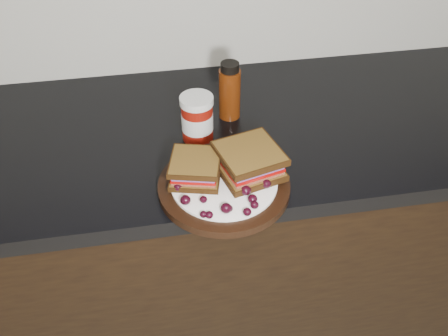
# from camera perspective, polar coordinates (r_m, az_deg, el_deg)

# --- Properties ---
(base_cabinets) EXTENTS (3.96, 0.58, 0.86)m
(base_cabinets) POSITION_cam_1_polar(r_m,az_deg,el_deg) (1.56, -3.00, -9.72)
(base_cabinets) COLOR black
(base_cabinets) RESTS_ON ground_plane
(countertop) EXTENTS (3.98, 0.60, 0.04)m
(countertop) POSITION_cam_1_polar(r_m,az_deg,el_deg) (1.24, -3.71, 3.59)
(countertop) COLOR black
(countertop) RESTS_ON base_cabinets
(plate) EXTENTS (0.28, 0.28, 0.02)m
(plate) POSITION_cam_1_polar(r_m,az_deg,el_deg) (1.06, -0.00, -2.09)
(plate) COLOR black
(plate) RESTS_ON countertop
(sandwich_left) EXTENTS (0.13, 0.13, 0.05)m
(sandwich_left) POSITION_cam_1_polar(r_m,az_deg,el_deg) (1.04, -3.28, -0.04)
(sandwich_left) COLOR brown
(sandwich_left) RESTS_ON plate
(sandwich_right) EXTENTS (0.15, 0.15, 0.06)m
(sandwich_right) POSITION_cam_1_polar(r_m,az_deg,el_deg) (1.05, 2.90, 0.79)
(sandwich_right) COLOR brown
(sandwich_right) RESTS_ON plate
(grape_0) EXTENTS (0.02, 0.02, 0.02)m
(grape_0) POSITION_cam_1_polar(r_m,az_deg,el_deg) (1.00, -4.43, -3.67)
(grape_0) COLOR black
(grape_0) RESTS_ON plate
(grape_1) EXTENTS (0.02, 0.02, 0.01)m
(grape_1) POSITION_cam_1_polar(r_m,az_deg,el_deg) (1.00, -2.37, -3.62)
(grape_1) COLOR black
(grape_1) RESTS_ON plate
(grape_2) EXTENTS (0.01, 0.01, 0.01)m
(grape_2) POSITION_cam_1_polar(r_m,az_deg,el_deg) (0.97, -2.36, -5.31)
(grape_2) COLOR black
(grape_2) RESTS_ON plate
(grape_3) EXTENTS (0.02, 0.02, 0.01)m
(grape_3) POSITION_cam_1_polar(r_m,az_deg,el_deg) (0.97, -1.70, -5.37)
(grape_3) COLOR black
(grape_3) RESTS_ON plate
(grape_4) EXTENTS (0.02, 0.02, 0.02)m
(grape_4) POSITION_cam_1_polar(r_m,az_deg,el_deg) (0.98, 0.24, -4.61)
(grape_4) COLOR black
(grape_4) RESTS_ON plate
(grape_5) EXTENTS (0.02, 0.02, 0.01)m
(grape_5) POSITION_cam_1_polar(r_m,az_deg,el_deg) (0.98, 0.57, -4.65)
(grape_5) COLOR black
(grape_5) RESTS_ON plate
(grape_6) EXTENTS (0.02, 0.02, 0.02)m
(grape_6) POSITION_cam_1_polar(r_m,az_deg,el_deg) (0.97, 2.66, -5.03)
(grape_6) COLOR black
(grape_6) RESTS_ON plate
(grape_7) EXTENTS (0.02, 0.02, 0.02)m
(grape_7) POSITION_cam_1_polar(r_m,az_deg,el_deg) (0.99, 3.51, -4.23)
(grape_7) COLOR black
(grape_7) RESTS_ON plate
(grape_8) EXTENTS (0.02, 0.02, 0.02)m
(grape_8) POSITION_cam_1_polar(r_m,az_deg,el_deg) (1.00, 3.29, -3.55)
(grape_8) COLOR black
(grape_8) RESTS_ON plate
(grape_9) EXTENTS (0.02, 0.02, 0.02)m
(grape_9) POSITION_cam_1_polar(r_m,az_deg,el_deg) (1.01, 2.52, -2.57)
(grape_9) COLOR black
(grape_9) RESTS_ON plate
(grape_10) EXTENTS (0.02, 0.02, 0.02)m
(grape_10) POSITION_cam_1_polar(r_m,az_deg,el_deg) (1.03, 4.86, -1.81)
(grape_10) COLOR black
(grape_10) RESTS_ON plate
(grape_11) EXTENTS (0.02, 0.02, 0.02)m
(grape_11) POSITION_cam_1_polar(r_m,az_deg,el_deg) (1.04, 3.91, -1.14)
(grape_11) COLOR black
(grape_11) RESTS_ON plate
(grape_12) EXTENTS (0.02, 0.02, 0.02)m
(grape_12) POSITION_cam_1_polar(r_m,az_deg,el_deg) (1.05, 4.45, -1.12)
(grape_12) COLOR black
(grape_12) RESTS_ON plate
(grape_13) EXTENTS (0.02, 0.02, 0.02)m
(grape_13) POSITION_cam_1_polar(r_m,az_deg,el_deg) (1.08, 4.44, 0.47)
(grape_13) COLOR black
(grape_13) RESTS_ON plate
(grape_14) EXTENTS (0.01, 0.01, 0.01)m
(grape_14) POSITION_cam_1_polar(r_m,az_deg,el_deg) (1.09, 2.34, 0.87)
(grape_14) COLOR black
(grape_14) RESTS_ON plate
(grape_15) EXTENTS (0.02, 0.02, 0.02)m
(grape_15) POSITION_cam_1_polar(r_m,az_deg,el_deg) (1.07, -2.37, -0.13)
(grape_15) COLOR black
(grape_15) RESTS_ON plate
(grape_16) EXTENTS (0.02, 0.02, 0.02)m
(grape_16) POSITION_cam_1_polar(r_m,az_deg,el_deg) (1.06, -3.72, -0.36)
(grape_16) COLOR black
(grape_16) RESTS_ON plate
(grape_17) EXTENTS (0.02, 0.02, 0.02)m
(grape_17) POSITION_cam_1_polar(r_m,az_deg,el_deg) (1.05, -4.19, -0.95)
(grape_17) COLOR black
(grape_17) RESTS_ON plate
(grape_18) EXTENTS (0.02, 0.02, 0.02)m
(grape_18) POSITION_cam_1_polar(r_m,az_deg,el_deg) (1.03, -4.99, -2.04)
(grape_18) COLOR black
(grape_18) RESTS_ON plate
(grape_19) EXTENTS (0.02, 0.02, 0.02)m
(grape_19) POSITION_cam_1_polar(r_m,az_deg,el_deg) (1.03, -5.29, -2.16)
(grape_19) COLOR black
(grape_19) RESTS_ON plate
(grape_20) EXTENTS (0.02, 0.02, 0.02)m
(grape_20) POSITION_cam_1_polar(r_m,az_deg,el_deg) (1.05, -2.66, -0.79)
(grape_20) COLOR black
(grape_20) RESTS_ON plate
(grape_21) EXTENTS (0.02, 0.02, 0.02)m
(grape_21) POSITION_cam_1_polar(r_m,az_deg,el_deg) (1.04, -3.10, -1.22)
(grape_21) COLOR black
(grape_21) RESTS_ON plate
(grape_22) EXTENTS (0.02, 0.02, 0.01)m
(grape_22) POSITION_cam_1_polar(r_m,az_deg,el_deg) (1.04, -3.94, -1.55)
(grape_22) COLOR black
(grape_22) RESTS_ON plate
(condiment_jar) EXTENTS (0.08, 0.08, 0.11)m
(condiment_jar) POSITION_cam_1_polar(r_m,az_deg,el_deg) (1.17, -3.08, 5.72)
(condiment_jar) COLOR maroon
(condiment_jar) RESTS_ON countertop
(oil_bottle) EXTENTS (0.06, 0.06, 0.15)m
(oil_bottle) POSITION_cam_1_polar(r_m,az_deg,el_deg) (1.24, 0.65, 8.86)
(oil_bottle) COLOR #4C1D07
(oil_bottle) RESTS_ON countertop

